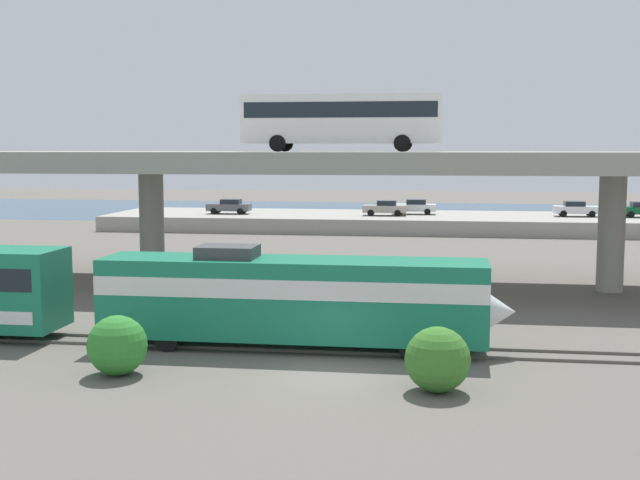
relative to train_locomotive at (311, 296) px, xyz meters
The scene contains 14 objects.
ground_plane 4.71m from the train_locomotive, 73.68° to the right, with size 260.00×260.00×0.00m, color #605B54.
rail_strip_near 2.53m from the train_locomotive, 31.35° to the right, with size 110.00×0.12×0.12m, color #59544C.
rail_strip_far 2.53m from the train_locomotive, 31.35° to the left, with size 110.00×0.12×0.12m, color #59544C.
train_locomotive is the anchor object (origin of this frame).
highway_overpass 16.80m from the train_locomotive, 85.81° to the left, with size 96.00×11.64×7.94m.
transit_bus_on_overpass 19.23m from the train_locomotive, 92.77° to the left, with size 12.00×2.68×3.40m.
pier_parking_lot 51.03m from the train_locomotive, 88.68° to the left, with size 59.07×13.33×1.47m, color #9E998E.
parked_car_0 49.80m from the train_locomotive, 90.39° to the left, with size 4.29×1.93×1.50m.
parked_car_1 52.29m from the train_locomotive, 108.11° to the left, with size 4.41×1.86×1.50m.
parked_car_2 54.52m from the train_locomotive, 70.39° to the left, with size 4.33×1.98×1.50m.
parked_car_3 52.05m from the train_locomotive, 87.25° to the left, with size 4.41×1.97×1.50m.
harbor_water 74.04m from the train_locomotive, 89.09° to the left, with size 140.00×36.00×0.01m, color #2D5170.
shrub_left 8.07m from the train_locomotive, 142.04° to the right, with size 2.17×2.17×2.17m, color #2F842E.
shrub_right 7.51m from the train_locomotive, 46.34° to the right, with size 2.21×2.21×2.21m, color #3A7929.
Camera 1 is at (3.99, -28.93, 8.16)m, focal length 46.76 mm.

